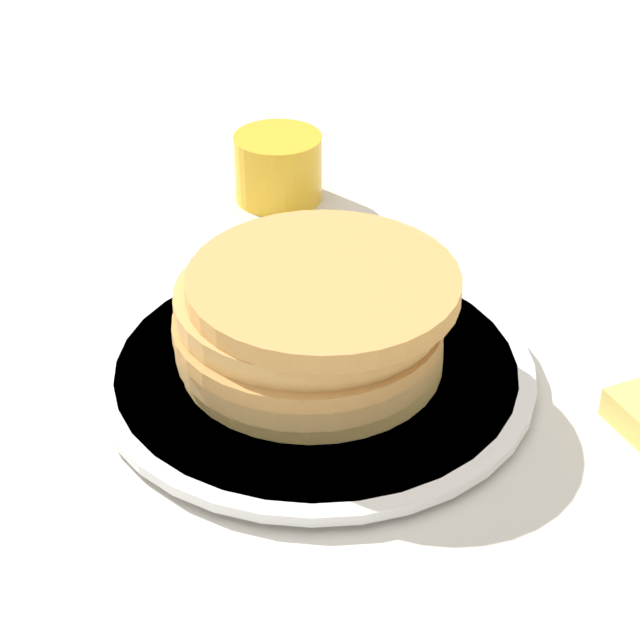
% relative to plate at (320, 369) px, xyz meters
% --- Properties ---
extents(ground_plane, '(4.00, 4.00, 0.00)m').
position_rel_plate_xyz_m(ground_plane, '(-0.01, -0.01, -0.01)').
color(ground_plane, silver).
extents(plate, '(0.29, 0.29, 0.01)m').
position_rel_plate_xyz_m(plate, '(0.00, 0.00, 0.00)').
color(plate, white).
rests_on(plate, ground_plane).
extents(pancake_stack, '(0.19, 0.18, 0.07)m').
position_rel_plate_xyz_m(pancake_stack, '(-0.00, 0.00, 0.04)').
color(pancake_stack, tan).
rests_on(pancake_stack, plate).
extents(juice_glass, '(0.08, 0.08, 0.06)m').
position_rel_plate_xyz_m(juice_glass, '(0.26, 0.04, 0.02)').
color(juice_glass, yellow).
rests_on(juice_glass, ground_plane).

